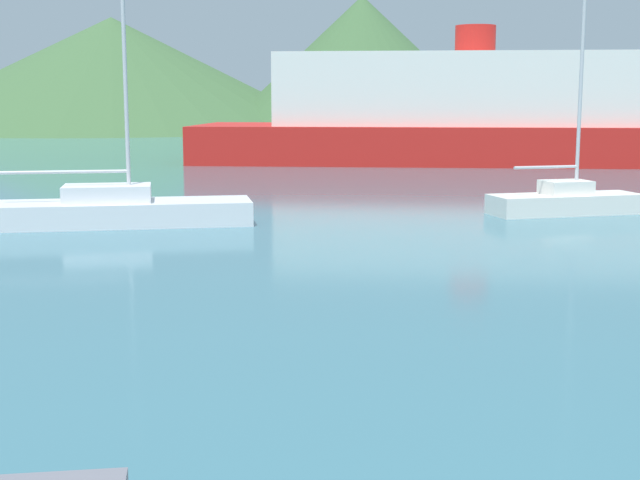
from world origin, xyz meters
TOP-DOWN VIEW (x-y plane):
  - sailboat_inner at (-6.92, 24.41)m, footprint 8.70×3.40m
  - sailboat_middle at (7.48, 26.72)m, footprint 5.24×2.73m
  - ferry_distant at (8.96, 50.26)m, footprint 33.22×12.95m
  - hill_west at (-23.88, 108.51)m, footprint 54.12×54.12m
  - hill_central at (6.08, 103.25)m, footprint 33.05×33.05m

SIDE VIEW (x-z plane):
  - sailboat_inner at x=-6.92m, z-range -3.32..4.23m
  - sailboat_middle at x=7.48m, z-range -4.78..5.82m
  - ferry_distant at x=8.96m, z-range -1.16..6.69m
  - hill_west at x=-23.88m, z-range 0.00..13.31m
  - hill_central at x=6.08m, z-range 0.00..15.33m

